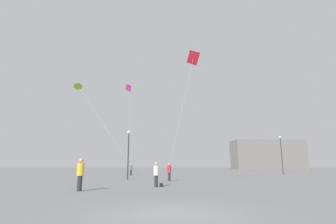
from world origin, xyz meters
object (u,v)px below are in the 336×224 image
object	(u,v)px
building_left_hall	(267,155)
handbag_beside_flyer	(160,185)
kite_lime_diamond	(77,86)
person_in_red	(168,171)
kite_magenta_delta	(128,90)
kite_crimson_delta	(193,59)
lamppost_east	(280,149)
person_in_green	(130,169)
person_in_yellow	(79,173)
person_in_white	(155,173)
lamppost_west	(128,146)

from	to	relation	value
building_left_hall	handbag_beside_flyer	distance (m)	82.10
kite_lime_diamond	handbag_beside_flyer	xyz separation A→B (m)	(14.06, -21.90, -13.77)
person_in_red	kite_lime_diamond	size ratio (longest dim) A/B	0.12
kite_magenta_delta	person_in_red	bearing A→B (deg)	-59.08
kite_magenta_delta	kite_crimson_delta	world-z (taller)	kite_magenta_delta
kite_magenta_delta	lamppost_east	size ratio (longest dim) A/B	1.81
building_left_hall	kite_crimson_delta	bearing A→B (deg)	-115.16
person_in_red	person_in_green	bearing A→B (deg)	59.65
building_left_hall	handbag_beside_flyer	world-z (taller)	building_left_hall
person_in_green	person_in_yellow	bearing A→B (deg)	-23.77
person_in_white	kite_crimson_delta	size ratio (longest dim) A/B	0.16
lamppost_west	handbag_beside_flyer	xyz separation A→B (m)	(3.64, -8.75, -3.22)
building_left_hall	lamppost_west	size ratio (longest dim) A/B	4.94
kite_lime_diamond	person_in_white	bearing A→B (deg)	-58.07
person_in_red	handbag_beside_flyer	xyz separation A→B (m)	(-0.56, -6.55, -0.78)
person_in_red	person_in_green	distance (m)	14.27
kite_magenta_delta	handbag_beside_flyer	size ratio (longest dim) A/B	33.83
person_in_yellow	kite_lime_diamond	distance (m)	29.55
person_in_yellow	handbag_beside_flyer	distance (m)	5.49
person_in_yellow	kite_magenta_delta	world-z (taller)	kite_magenta_delta
person_in_yellow	kite_magenta_delta	distance (m)	21.35
person_in_red	kite_magenta_delta	bearing A→B (deg)	68.24
person_in_white	person_in_red	bearing A→B (deg)	-17.54
person_in_white	kite_lime_diamond	bearing A→B (deg)	22.21
person_in_green	kite_lime_diamond	world-z (taller)	kite_lime_diamond
handbag_beside_flyer	lamppost_west	bearing A→B (deg)	112.57
person_in_red	kite_crimson_delta	xyz separation A→B (m)	(2.21, -2.44, 10.05)
lamppost_east	kite_crimson_delta	bearing A→B (deg)	-129.31
person_in_red	lamppost_east	xyz separation A→B (m)	(17.89, 16.71, 3.02)
building_left_hall	lamppost_east	bearing A→B (deg)	-108.65
lamppost_east	person_in_white	bearing A→B (deg)	-128.83
person_in_red	kite_crimson_delta	bearing A→B (deg)	-100.44
person_in_yellow	kite_crimson_delta	xyz separation A→B (m)	(7.33, 7.05, 9.94)
handbag_beside_flyer	kite_crimson_delta	bearing A→B (deg)	55.99
handbag_beside_flyer	kite_lime_diamond	bearing A→B (deg)	122.70
person_in_white	person_in_yellow	xyz separation A→B (m)	(-4.21, -2.83, 0.10)
person_in_yellow	kite_crimson_delta	size ratio (longest dim) A/B	0.18
person_in_red	building_left_hall	bearing A→B (deg)	9.86
person_in_red	lamppost_west	xyz separation A→B (m)	(-4.20, 2.20, 2.45)
building_left_hall	lamppost_east	xyz separation A→B (m)	(-17.07, -50.58, -1.06)
building_left_hall	lamppost_east	world-z (taller)	building_left_hall
person_in_white	lamppost_east	world-z (taller)	lamppost_east
person_in_yellow	lamppost_east	distance (m)	34.99
handbag_beside_flyer	person_in_yellow	bearing A→B (deg)	-147.25
building_left_hall	person_in_yellow	bearing A→B (deg)	-117.57
person_in_white	lamppost_west	size ratio (longest dim) A/B	0.33
person_in_red	person_in_yellow	bearing A→B (deg)	-171.04
person_in_white	person_in_red	distance (m)	6.72
person_in_white	kite_magenta_delta	distance (m)	19.52
person_in_white	lamppost_west	xyz separation A→B (m)	(-3.29, 8.85, 2.44)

